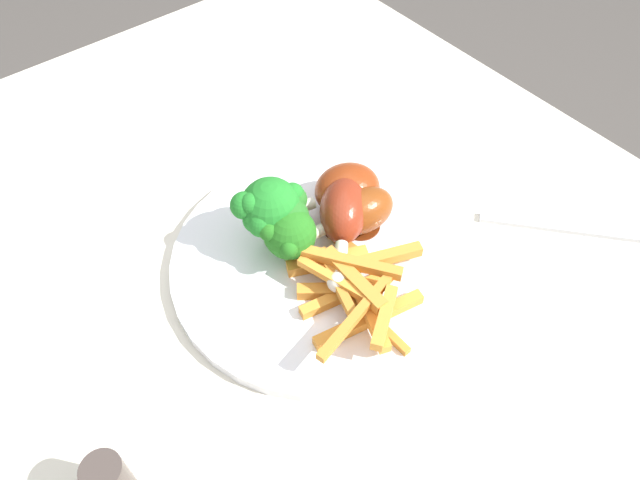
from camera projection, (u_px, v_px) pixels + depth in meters
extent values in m
cube|color=silver|center=(319.00, 273.00, 0.61)|extent=(0.98, 0.75, 0.03)
cylinder|color=#ACA695|center=(308.00, 168.00, 1.24)|extent=(0.06, 0.06, 0.72)
cylinder|color=#ACA695|center=(1.00, 341.00, 0.98)|extent=(0.06, 0.06, 0.72)
cylinder|color=white|center=(320.00, 257.00, 0.59)|extent=(0.29, 0.29, 0.01)
cylinder|color=#8BB253|center=(285.00, 240.00, 0.59)|extent=(0.01, 0.01, 0.02)
sphere|color=#256B22|center=(283.00, 220.00, 0.56)|extent=(0.05, 0.05, 0.05)
sphere|color=#256B22|center=(298.00, 229.00, 0.56)|extent=(0.02, 0.02, 0.02)
sphere|color=#256B22|center=(295.00, 199.00, 0.57)|extent=(0.03, 0.03, 0.03)
sphere|color=#256B22|center=(295.00, 201.00, 0.57)|extent=(0.02, 0.02, 0.02)
sphere|color=#256B22|center=(269.00, 229.00, 0.56)|extent=(0.02, 0.02, 0.02)
sphere|color=#256B22|center=(269.00, 222.00, 0.56)|extent=(0.02, 0.02, 0.02)
cylinder|color=#7AAF55|center=(291.00, 252.00, 0.58)|extent=(0.02, 0.02, 0.02)
sphere|color=#226C1B|center=(290.00, 233.00, 0.56)|extent=(0.05, 0.05, 0.05)
sphere|color=#226C1B|center=(302.00, 226.00, 0.56)|extent=(0.02, 0.02, 0.02)
sphere|color=#226C1B|center=(269.00, 231.00, 0.55)|extent=(0.02, 0.02, 0.02)
sphere|color=#226C1B|center=(286.00, 246.00, 0.54)|extent=(0.02, 0.02, 0.02)
sphere|color=#226C1B|center=(273.00, 223.00, 0.56)|extent=(0.02, 0.02, 0.02)
sphere|color=#226C1B|center=(273.00, 218.00, 0.56)|extent=(0.02, 0.02, 0.02)
sphere|color=#226C1B|center=(291.00, 212.00, 0.57)|extent=(0.02, 0.02, 0.02)
cylinder|color=#76BC5B|center=(273.00, 232.00, 0.59)|extent=(0.02, 0.02, 0.03)
sphere|color=#217D26|center=(271.00, 208.00, 0.56)|extent=(0.06, 0.06, 0.06)
sphere|color=#217D26|center=(251.00, 204.00, 0.54)|extent=(0.02, 0.02, 0.02)
sphere|color=#217D26|center=(273.00, 195.00, 0.58)|extent=(0.03, 0.03, 0.03)
sphere|color=#217D26|center=(255.00, 220.00, 0.56)|extent=(0.02, 0.02, 0.02)
sphere|color=#217D26|center=(262.00, 222.00, 0.55)|extent=(0.03, 0.03, 0.03)
sphere|color=#217D26|center=(290.00, 196.00, 0.56)|extent=(0.02, 0.02, 0.02)
sphere|color=#217D26|center=(244.00, 205.00, 0.55)|extent=(0.03, 0.03, 0.03)
cube|color=orange|center=(347.00, 293.00, 0.55)|extent=(0.03, 0.09, 0.01)
cube|color=orange|center=(354.00, 279.00, 0.54)|extent=(0.08, 0.01, 0.01)
cube|color=orange|center=(315.00, 261.00, 0.56)|extent=(0.09, 0.02, 0.01)
cube|color=orange|center=(384.00, 317.00, 0.51)|extent=(0.04, 0.06, 0.01)
cube|color=orange|center=(344.00, 285.00, 0.53)|extent=(0.09, 0.03, 0.01)
cube|color=#C87E2D|center=(337.00, 282.00, 0.54)|extent=(0.07, 0.03, 0.01)
cube|color=orange|center=(340.00, 291.00, 0.55)|extent=(0.06, 0.07, 0.01)
cube|color=orange|center=(371.00, 316.00, 0.53)|extent=(0.07, 0.03, 0.01)
cube|color=orange|center=(369.00, 319.00, 0.54)|extent=(0.03, 0.11, 0.01)
cube|color=orange|center=(387.00, 257.00, 0.57)|extent=(0.04, 0.07, 0.01)
cube|color=orange|center=(350.00, 258.00, 0.54)|extent=(0.09, 0.07, 0.01)
cube|color=orange|center=(355.00, 251.00, 0.59)|extent=(0.06, 0.02, 0.01)
cube|color=#F99D38|center=(325.00, 263.00, 0.57)|extent=(0.04, 0.08, 0.01)
cube|color=orange|center=(369.00, 315.00, 0.54)|extent=(0.10, 0.01, 0.01)
cube|color=orange|center=(357.00, 315.00, 0.51)|extent=(0.03, 0.10, 0.01)
cylinder|color=#601D0B|center=(346.00, 205.00, 0.63)|extent=(0.05, 0.05, 0.00)
ellipsoid|color=maroon|center=(347.00, 189.00, 0.61)|extent=(0.07, 0.08, 0.05)
cylinder|color=beige|center=(295.00, 209.00, 0.60)|extent=(0.02, 0.04, 0.01)
sphere|color=silver|center=(276.00, 216.00, 0.59)|extent=(0.02, 0.02, 0.02)
cylinder|color=#5F1A0E|center=(343.00, 226.00, 0.61)|extent=(0.04, 0.04, 0.00)
ellipsoid|color=maroon|center=(344.00, 209.00, 0.59)|extent=(0.09, 0.09, 0.05)
cylinder|color=beige|center=(339.00, 263.00, 0.55)|extent=(0.04, 0.04, 0.01)
sphere|color=silver|center=(338.00, 282.00, 0.54)|extent=(0.02, 0.02, 0.02)
cylinder|color=#5A230B|center=(360.00, 225.00, 0.61)|extent=(0.04, 0.04, 0.00)
ellipsoid|color=brown|center=(361.00, 211.00, 0.59)|extent=(0.06, 0.08, 0.04)
cylinder|color=beige|center=(312.00, 234.00, 0.58)|extent=(0.02, 0.04, 0.01)
sphere|color=silver|center=(295.00, 241.00, 0.57)|extent=(0.02, 0.02, 0.02)
cube|color=silver|center=(574.00, 229.00, 0.62)|extent=(0.15, 0.13, 0.00)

